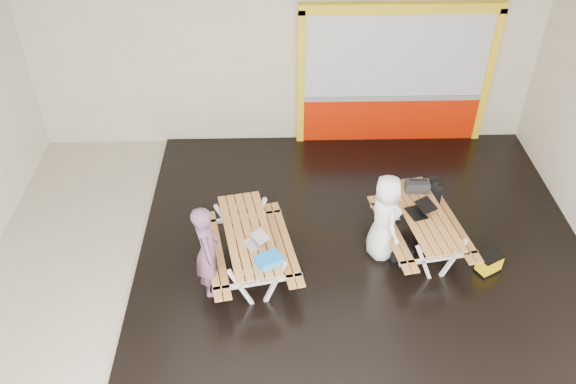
{
  "coord_description": "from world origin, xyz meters",
  "views": [
    {
      "loc": [
        -0.19,
        -6.75,
        7.05
      ],
      "look_at": [
        0.0,
        0.9,
        1.0
      ],
      "focal_mm": 37.19,
      "sensor_mm": 36.0,
      "label": 1
    }
  ],
  "objects_px": {
    "person_left": "(208,251)",
    "laptop_right": "(420,210)",
    "person_right": "(385,217)",
    "fluke_bag": "(489,264)",
    "toolbox": "(417,186)",
    "picnic_table_left": "(249,242)",
    "picnic_table_right": "(423,222)",
    "dark_case": "(399,251)",
    "laptop_left": "(256,241)",
    "backpack": "(433,191)",
    "blue_pouch": "(269,260)"
  },
  "relations": [
    {
      "from": "person_left",
      "to": "laptop_right",
      "type": "xyz_separation_m",
      "value": [
        3.37,
        0.89,
        -0.02
      ]
    },
    {
      "from": "person_right",
      "to": "fluke_bag",
      "type": "distance_m",
      "value": 1.84
    },
    {
      "from": "person_left",
      "to": "toolbox",
      "type": "relative_size",
      "value": 3.94
    },
    {
      "from": "picnic_table_left",
      "to": "picnic_table_right",
      "type": "distance_m",
      "value": 2.88
    },
    {
      "from": "dark_case",
      "to": "fluke_bag",
      "type": "distance_m",
      "value": 1.43
    },
    {
      "from": "person_right",
      "to": "fluke_bag",
      "type": "relative_size",
      "value": 3.41
    },
    {
      "from": "picnic_table_right",
      "to": "laptop_left",
      "type": "height_order",
      "value": "laptop_left"
    },
    {
      "from": "picnic_table_right",
      "to": "toolbox",
      "type": "bearing_deg",
      "value": 91.08
    },
    {
      "from": "toolbox",
      "to": "fluke_bag",
      "type": "relative_size",
      "value": 0.9
    },
    {
      "from": "backpack",
      "to": "fluke_bag",
      "type": "bearing_deg",
      "value": -61.76
    },
    {
      "from": "person_left",
      "to": "laptop_right",
      "type": "bearing_deg",
      "value": -81.78
    },
    {
      "from": "laptop_left",
      "to": "backpack",
      "type": "height_order",
      "value": "backpack"
    },
    {
      "from": "laptop_left",
      "to": "fluke_bag",
      "type": "relative_size",
      "value": 0.95
    },
    {
      "from": "blue_pouch",
      "to": "fluke_bag",
      "type": "height_order",
      "value": "blue_pouch"
    },
    {
      "from": "laptop_right",
      "to": "blue_pouch",
      "type": "height_order",
      "value": "laptop_right"
    },
    {
      "from": "picnic_table_right",
      "to": "laptop_right",
      "type": "relative_size",
      "value": 4.25
    },
    {
      "from": "dark_case",
      "to": "person_left",
      "type": "bearing_deg",
      "value": -167.82
    },
    {
      "from": "blue_pouch",
      "to": "dark_case",
      "type": "xyz_separation_m",
      "value": [
        2.15,
        0.88,
        -0.73
      ]
    },
    {
      "from": "laptop_left",
      "to": "dark_case",
      "type": "xyz_separation_m",
      "value": [
        2.36,
        0.48,
        -0.73
      ]
    },
    {
      "from": "person_left",
      "to": "laptop_left",
      "type": "xyz_separation_m",
      "value": [
        0.71,
        0.19,
        0.01
      ]
    },
    {
      "from": "picnic_table_left",
      "to": "backpack",
      "type": "xyz_separation_m",
      "value": [
        3.15,
        1.12,
        0.08
      ]
    },
    {
      "from": "laptop_left",
      "to": "laptop_right",
      "type": "bearing_deg",
      "value": 14.84
    },
    {
      "from": "picnic_table_left",
      "to": "backpack",
      "type": "distance_m",
      "value": 3.34
    },
    {
      "from": "person_right",
      "to": "backpack",
      "type": "height_order",
      "value": "person_right"
    },
    {
      "from": "fluke_bag",
      "to": "picnic_table_left",
      "type": "bearing_deg",
      "value": 177.29
    },
    {
      "from": "dark_case",
      "to": "fluke_bag",
      "type": "bearing_deg",
      "value": -16.61
    },
    {
      "from": "laptop_right",
      "to": "fluke_bag",
      "type": "bearing_deg",
      "value": -30.49
    },
    {
      "from": "laptop_left",
      "to": "laptop_right",
      "type": "xyz_separation_m",
      "value": [
        2.65,
        0.7,
        -0.03
      ]
    },
    {
      "from": "person_right",
      "to": "toolbox",
      "type": "relative_size",
      "value": 3.78
    },
    {
      "from": "toolbox",
      "to": "backpack",
      "type": "xyz_separation_m",
      "value": [
        0.31,
        0.08,
        -0.17
      ]
    },
    {
      "from": "laptop_right",
      "to": "blue_pouch",
      "type": "distance_m",
      "value": 2.68
    },
    {
      "from": "person_left",
      "to": "person_right",
      "type": "distance_m",
      "value": 2.87
    },
    {
      "from": "laptop_left",
      "to": "fluke_bag",
      "type": "distance_m",
      "value": 3.78
    },
    {
      "from": "picnic_table_left",
      "to": "blue_pouch",
      "type": "height_order",
      "value": "blue_pouch"
    },
    {
      "from": "picnic_table_right",
      "to": "laptop_left",
      "type": "xyz_separation_m",
      "value": [
        -2.73,
        -0.68,
        0.26
      ]
    },
    {
      "from": "toolbox",
      "to": "dark_case",
      "type": "height_order",
      "value": "toolbox"
    },
    {
      "from": "laptop_right",
      "to": "fluke_bag",
      "type": "height_order",
      "value": "laptop_right"
    },
    {
      "from": "picnic_table_left",
      "to": "toolbox",
      "type": "distance_m",
      "value": 3.04
    },
    {
      "from": "person_right",
      "to": "backpack",
      "type": "xyz_separation_m",
      "value": [
        0.97,
        0.81,
        -0.11
      ]
    },
    {
      "from": "person_right",
      "to": "dark_case",
      "type": "xyz_separation_m",
      "value": [
        0.3,
        -0.08,
        -0.68
      ]
    },
    {
      "from": "person_left",
      "to": "dark_case",
      "type": "xyz_separation_m",
      "value": [
        3.07,
        0.66,
        -0.72
      ]
    },
    {
      "from": "laptop_right",
      "to": "backpack",
      "type": "relative_size",
      "value": 1.01
    },
    {
      "from": "person_right",
      "to": "backpack",
      "type": "relative_size",
      "value": 3.21
    },
    {
      "from": "picnic_table_right",
      "to": "blue_pouch",
      "type": "bearing_deg",
      "value": -156.81
    },
    {
      "from": "backpack",
      "to": "dark_case",
      "type": "xyz_separation_m",
      "value": [
        -0.67,
        -0.9,
        -0.57
      ]
    },
    {
      "from": "person_right",
      "to": "laptop_left",
      "type": "relative_size",
      "value": 3.59
    },
    {
      "from": "blue_pouch",
      "to": "fluke_bag",
      "type": "bearing_deg",
      "value": 7.61
    },
    {
      "from": "blue_pouch",
      "to": "toolbox",
      "type": "height_order",
      "value": "toolbox"
    },
    {
      "from": "picnic_table_right",
      "to": "fluke_bag",
      "type": "distance_m",
      "value": 1.23
    },
    {
      "from": "fluke_bag",
      "to": "person_left",
      "type": "bearing_deg",
      "value": -176.73
    }
  ]
}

